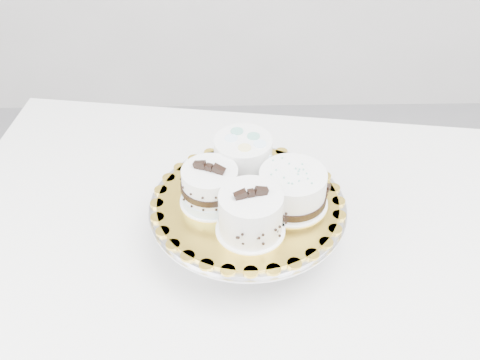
{
  "coord_description": "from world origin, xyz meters",
  "views": [
    {
      "loc": [
        0.01,
        -0.66,
        1.58
      ],
      "look_at": [
        0.02,
        0.15,
        0.89
      ],
      "focal_mm": 45.0,
      "sensor_mm": 36.0,
      "label": 1
    }
  ],
  "objects_px": {
    "cake_swirl": "(251,214)",
    "cake_ribbon": "(293,190)",
    "cake_banded": "(210,187)",
    "cake_stand": "(248,216)",
    "cake_dots": "(243,157)",
    "table": "(241,254)",
    "cake_board": "(248,202)"
  },
  "relations": [
    {
      "from": "cake_board",
      "to": "cake_swirl",
      "type": "distance_m",
      "value": 0.08
    },
    {
      "from": "cake_board",
      "to": "cake_ribbon",
      "type": "distance_m",
      "value": 0.09
    },
    {
      "from": "cake_board",
      "to": "cake_stand",
      "type": "bearing_deg",
      "value": 180.0
    },
    {
      "from": "cake_board",
      "to": "cake_swirl",
      "type": "bearing_deg",
      "value": -88.24
    },
    {
      "from": "table",
      "to": "cake_dots",
      "type": "bearing_deg",
      "value": 93.19
    },
    {
      "from": "cake_swirl",
      "to": "cake_dots",
      "type": "relative_size",
      "value": 0.98
    },
    {
      "from": "cake_swirl",
      "to": "cake_ribbon",
      "type": "relative_size",
      "value": 0.85
    },
    {
      "from": "cake_board",
      "to": "cake_swirl",
      "type": "relative_size",
      "value": 2.52
    },
    {
      "from": "table",
      "to": "cake_banded",
      "type": "relative_size",
      "value": 9.92
    },
    {
      "from": "cake_banded",
      "to": "cake_dots",
      "type": "distance_m",
      "value": 0.1
    },
    {
      "from": "cake_stand",
      "to": "cake_dots",
      "type": "distance_m",
      "value": 0.11
    },
    {
      "from": "cake_swirl",
      "to": "cake_dots",
      "type": "distance_m",
      "value": 0.15
    },
    {
      "from": "cake_stand",
      "to": "cake_ribbon",
      "type": "bearing_deg",
      "value": -3.4
    },
    {
      "from": "cake_swirl",
      "to": "cake_banded",
      "type": "distance_m",
      "value": 0.1
    },
    {
      "from": "cake_banded",
      "to": "cake_dots",
      "type": "height_order",
      "value": "cake_banded"
    },
    {
      "from": "cake_board",
      "to": "cake_dots",
      "type": "height_order",
      "value": "cake_dots"
    },
    {
      "from": "table",
      "to": "cake_banded",
      "type": "bearing_deg",
      "value": -137.91
    },
    {
      "from": "cake_swirl",
      "to": "cake_banded",
      "type": "relative_size",
      "value": 1.01
    },
    {
      "from": "cake_dots",
      "to": "cake_ribbon",
      "type": "distance_m",
      "value": 0.12
    },
    {
      "from": "cake_swirl",
      "to": "cake_ribbon",
      "type": "xyz_separation_m",
      "value": [
        0.08,
        0.07,
        -0.01
      ]
    },
    {
      "from": "table",
      "to": "cake_swirl",
      "type": "height_order",
      "value": "cake_swirl"
    },
    {
      "from": "cake_stand",
      "to": "cake_board",
      "type": "xyz_separation_m",
      "value": [
        0.0,
        0.0,
        0.03
      ]
    },
    {
      "from": "table",
      "to": "cake_board",
      "type": "height_order",
      "value": "cake_board"
    },
    {
      "from": "cake_ribbon",
      "to": "cake_banded",
      "type": "bearing_deg",
      "value": -160.73
    },
    {
      "from": "cake_banded",
      "to": "cake_ribbon",
      "type": "xyz_separation_m",
      "value": [
        0.15,
        -0.01,
        -0.0
      ]
    },
    {
      "from": "cake_ribbon",
      "to": "cake_dots",
      "type": "bearing_deg",
      "value": 157.35
    },
    {
      "from": "cake_stand",
      "to": "cake_swirl",
      "type": "xyz_separation_m",
      "value": [
        0.0,
        -0.07,
        0.07
      ]
    },
    {
      "from": "cake_board",
      "to": "table",
      "type": "bearing_deg",
      "value": 104.98
    },
    {
      "from": "cake_dots",
      "to": "cake_stand",
      "type": "bearing_deg",
      "value": -101.16
    },
    {
      "from": "cake_banded",
      "to": "cake_ribbon",
      "type": "relative_size",
      "value": 0.84
    },
    {
      "from": "cake_ribbon",
      "to": "cake_stand",
      "type": "bearing_deg",
      "value": -161.61
    },
    {
      "from": "cake_board",
      "to": "cake_dots",
      "type": "distance_m",
      "value": 0.09
    }
  ]
}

